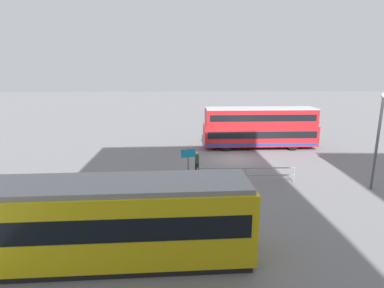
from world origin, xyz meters
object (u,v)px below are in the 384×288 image
pedestrian_near_railing (197,161)px  street_lamp (378,134)px  tram_yellow (74,222)px  info_sign (188,158)px  double_decker_bus (260,128)px

pedestrian_near_railing → street_lamp: 11.81m
tram_yellow → info_sign: 10.15m
double_decker_bus → tram_yellow: bearing=57.7°
double_decker_bus → tram_yellow: 21.44m
tram_yellow → pedestrian_near_railing: (-5.15, -10.57, -0.77)m
info_sign → street_lamp: bearing=171.7°
pedestrian_near_railing → street_lamp: size_ratio=0.27×
double_decker_bus → street_lamp: bearing=113.9°
info_sign → double_decker_bus: bearing=-127.5°
tram_yellow → pedestrian_near_railing: size_ratio=8.38×
pedestrian_near_railing → double_decker_bus: bearing=-129.8°
info_sign → street_lamp: 11.99m
info_sign → street_lamp: size_ratio=0.38×
info_sign → street_lamp: (-11.69, 1.71, 2.02)m
double_decker_bus → pedestrian_near_railing: (6.29, 7.56, -1.04)m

